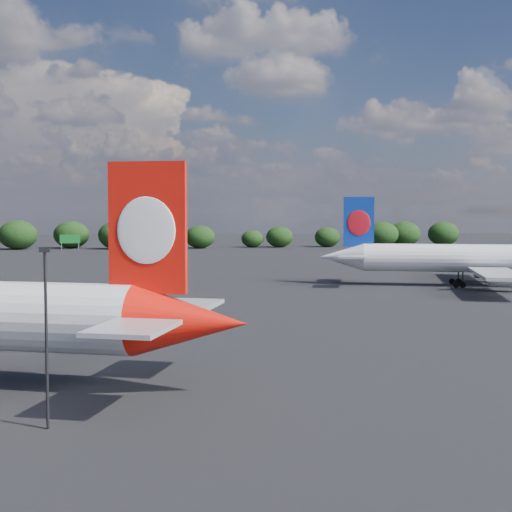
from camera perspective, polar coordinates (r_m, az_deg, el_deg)
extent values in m
plane|color=black|center=(104.35, -12.39, -2.82)|extent=(500.00, 500.00, 0.00)
cone|color=red|center=(44.88, -5.28, -5.28)|extent=(8.47, 6.79, 4.60)
cube|color=red|center=(45.23, -8.67, 2.26)|extent=(4.93, 2.12, 8.28)
ellipsoid|color=white|center=(44.98, -8.79, 2.04)|extent=(3.71, 1.46, 4.23)
ellipsoid|color=white|center=(45.49, -8.55, 2.06)|extent=(3.71, 1.46, 4.23)
cube|color=#ABAEB3|center=(40.69, -9.86, -5.71)|extent=(5.74, 6.58, 0.28)
cube|color=#ABAEB3|center=(50.15, -5.62, -3.92)|extent=(5.74, 6.58, 0.28)
cylinder|color=silver|center=(113.89, 16.93, -0.17)|extent=(32.71, 13.70, 4.32)
cone|color=silver|center=(112.91, 6.88, -0.08)|extent=(7.88, 6.15, 4.32)
cube|color=#0D2F97|center=(112.62, 8.22, 2.72)|extent=(4.68, 1.80, 7.78)
ellipsoid|color=red|center=(112.37, 8.22, 2.64)|extent=(3.53, 1.22, 3.98)
ellipsoid|color=red|center=(112.89, 8.23, 2.65)|extent=(3.53, 1.22, 3.98)
cube|color=#ABAEB3|center=(108.09, 7.70, -0.06)|extent=(5.23, 6.10, 0.26)
cube|color=#ABAEB3|center=(117.58, 7.82, 0.23)|extent=(5.23, 6.10, 0.26)
cube|color=#ABAEB3|center=(103.17, 18.72, -1.36)|extent=(10.41, 18.19, 0.48)
cube|color=#ABAEB3|center=(125.34, 17.01, -0.48)|extent=(10.41, 18.19, 0.48)
cylinder|color=#ABAEB3|center=(107.81, 19.23, -1.76)|extent=(4.82, 3.49, 2.34)
cube|color=#ABAEB3|center=(107.76, 19.24, -1.44)|extent=(1.90, 0.80, 1.04)
cylinder|color=#ABAEB3|center=(121.41, 18.09, -1.16)|extent=(4.82, 3.49, 2.34)
cube|color=#ABAEB3|center=(121.36, 18.09, -0.87)|extent=(1.90, 0.80, 1.04)
cylinder|color=black|center=(111.34, 16.20, -1.81)|extent=(0.30, 0.30, 2.16)
cylinder|color=black|center=(111.42, 16.20, -2.23)|extent=(1.02, 0.65, 0.95)
cylinder|color=black|center=(111.30, 15.71, -2.23)|extent=(1.02, 0.65, 0.95)
cylinder|color=black|center=(116.47, 15.89, -1.57)|extent=(0.30, 0.30, 2.16)
cylinder|color=black|center=(116.54, 15.88, -1.97)|extent=(1.02, 0.65, 0.95)
cylinder|color=black|center=(116.43, 15.42, -1.97)|extent=(1.02, 0.65, 0.95)
cylinder|color=black|center=(39.25, -16.42, -6.57)|extent=(0.16, 0.16, 9.37)
cube|color=black|center=(38.70, -16.55, 0.50)|extent=(0.55, 0.30, 0.28)
cube|color=#136320|center=(221.11, -14.66, 1.33)|extent=(6.00, 0.30, 2.60)
cylinder|color=#95989D|center=(221.52, -15.29, 0.75)|extent=(0.20, 0.20, 2.00)
cylinder|color=#95989D|center=(220.92, -14.01, 0.77)|extent=(0.20, 0.20, 2.00)
cube|color=yellow|center=(225.53, -6.89, 1.67)|extent=(5.00, 0.30, 3.00)
cylinder|color=#95989D|center=(225.63, -6.88, 0.97)|extent=(0.30, 0.30, 2.50)
ellipsoid|color=black|center=(226.10, -18.51, 1.62)|extent=(11.51, 9.74, 8.86)
ellipsoid|color=black|center=(228.82, -14.56, 1.66)|extent=(11.00, 9.30, 8.46)
ellipsoid|color=black|center=(220.59, -11.11, 1.65)|extent=(11.04, 9.34, 8.49)
ellipsoid|color=black|center=(222.63, -7.64, 1.78)|extent=(11.84, 10.02, 9.11)
ellipsoid|color=black|center=(221.45, -4.50, 1.54)|extent=(9.30, 7.87, 7.15)
ellipsoid|color=black|center=(226.77, -0.29, 1.39)|extent=(7.16, 6.06, 5.51)
ellipsoid|color=black|center=(227.52, 1.90, 1.55)|extent=(8.74, 7.40, 6.72)
ellipsoid|color=black|center=(230.91, 5.72, 1.52)|extent=(8.28, 7.00, 6.37)
ellipsoid|color=black|center=(233.10, 10.05, 1.72)|extent=(10.66, 9.02, 8.20)
ellipsoid|color=black|center=(237.92, 11.79, 1.73)|extent=(10.57, 8.94, 8.13)
ellipsoid|color=black|center=(246.35, 14.77, 1.74)|extent=(10.46, 8.85, 8.04)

